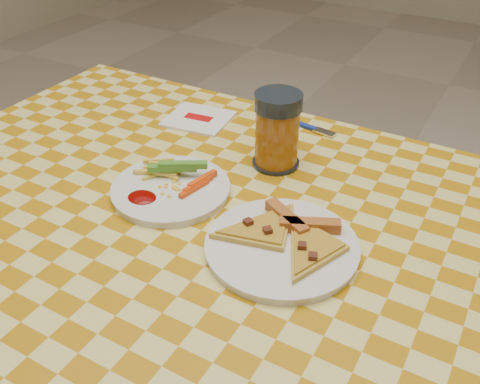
# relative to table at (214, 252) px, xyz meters

# --- Properties ---
(table) EXTENTS (1.28, 0.88, 0.76)m
(table) POSITION_rel_table_xyz_m (0.00, 0.00, 0.00)
(table) COLOR silver
(table) RESTS_ON ground
(plate_left) EXTENTS (0.23, 0.23, 0.01)m
(plate_left) POSITION_rel_table_xyz_m (-0.11, 0.03, 0.08)
(plate_left) COLOR silver
(plate_left) RESTS_ON table
(plate_right) EXTENTS (0.31, 0.31, 0.01)m
(plate_right) POSITION_rel_table_xyz_m (0.14, -0.02, 0.08)
(plate_right) COLOR silver
(plate_right) RESTS_ON table
(fries_veggies) EXTENTS (0.16, 0.15, 0.04)m
(fries_veggies) POSITION_rel_table_xyz_m (-0.11, 0.04, 0.10)
(fries_veggies) COLOR #EDD14B
(fries_veggies) RESTS_ON plate_left
(pizza_slices) EXTENTS (0.27, 0.22, 0.02)m
(pizza_slices) POSITION_rel_table_xyz_m (0.14, -0.00, 0.09)
(pizza_slices) COLOR gold
(pizza_slices) RESTS_ON plate_right
(drink_glass) EXTENTS (0.09, 0.09, 0.15)m
(drink_glass) POSITION_rel_table_xyz_m (0.01, 0.21, 0.15)
(drink_glass) COLOR black
(drink_glass) RESTS_ON table
(napkin) EXTENTS (0.15, 0.14, 0.01)m
(napkin) POSITION_rel_table_xyz_m (-0.22, 0.29, 0.08)
(napkin) COLOR white
(napkin) RESTS_ON table
(fork) EXTENTS (0.15, 0.04, 0.01)m
(fork) POSITION_rel_table_xyz_m (0.00, 0.38, 0.08)
(fork) COLOR navy
(fork) RESTS_ON table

